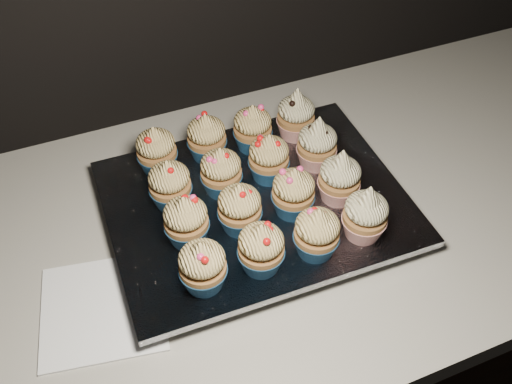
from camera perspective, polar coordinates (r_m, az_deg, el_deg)
cabinet at (r=1.26m, az=-1.35°, el=-17.14°), size 2.40×0.60×0.86m
worktop at (r=0.89m, az=-1.84°, el=-3.88°), size 2.44×0.64×0.04m
napkin at (r=0.80m, az=-15.05°, el=-11.16°), size 0.19×0.19×0.00m
baking_tray at (r=0.87m, az=-0.00°, el=-1.78°), size 0.41×0.32×0.02m
foil_lining at (r=0.86m, az=-0.00°, el=-1.02°), size 0.45×0.35×0.01m
cupcake_0 at (r=0.73m, az=-5.36°, el=-7.36°), size 0.06×0.06×0.08m
cupcake_1 at (r=0.75m, az=0.51°, el=-5.62°), size 0.06×0.06×0.08m
cupcake_2 at (r=0.77m, az=6.09°, el=-4.09°), size 0.06×0.06×0.08m
cupcake_3 at (r=0.80m, az=10.88°, el=-2.21°), size 0.06×0.06×0.10m
cupcake_4 at (r=0.78m, az=-7.00°, el=-2.86°), size 0.06×0.06×0.08m
cupcake_5 at (r=0.79m, az=-1.65°, el=-1.63°), size 0.06×0.06×0.08m
cupcake_6 at (r=0.81m, az=3.75°, el=-0.04°), size 0.06×0.06×0.08m
cupcake_7 at (r=0.84m, az=8.36°, el=1.41°), size 0.06×0.06×0.10m
cupcake_8 at (r=0.83m, az=-8.60°, el=0.77°), size 0.06×0.06×0.08m
cupcake_9 at (r=0.84m, az=-3.51°, el=2.05°), size 0.06×0.06×0.08m
cupcake_10 at (r=0.87m, az=1.29°, el=3.41°), size 0.06×0.06×0.08m
cupcake_11 at (r=0.89m, az=6.12°, el=4.77°), size 0.06×0.06×0.10m
cupcake_12 at (r=0.89m, az=-9.91°, el=4.11°), size 0.06×0.06×0.08m
cupcake_13 at (r=0.90m, az=-4.95°, el=5.44°), size 0.06×0.06×0.08m
cupcake_14 at (r=0.92m, az=-0.34°, el=6.39°), size 0.06×0.06×0.08m
cupcake_15 at (r=0.94m, az=4.01°, el=7.65°), size 0.06×0.06×0.10m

